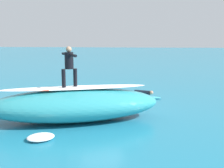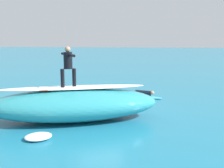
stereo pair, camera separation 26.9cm
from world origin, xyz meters
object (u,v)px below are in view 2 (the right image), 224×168
(surfer_paddling, at_px, (141,93))
(surfboard_riding, at_px, (69,88))
(surfboard_paddling, at_px, (143,97))
(surfer_riding, at_px, (68,63))

(surfer_paddling, bearing_deg, surfboard_riding, -102.56)
(surfboard_riding, height_order, surfboard_paddling, surfboard_riding)
(surfer_riding, relative_size, surfer_paddling, 0.92)
(surfer_riding, bearing_deg, surfboard_riding, 70.96)
(surfboard_paddling, bearing_deg, surfer_paddling, -180.00)
(surfboard_riding, relative_size, surfboard_paddling, 1.14)
(surfboard_paddling, bearing_deg, surfer_riding, -103.92)
(surfboard_riding, relative_size, surfer_paddling, 1.42)
(surfboard_riding, xyz_separation_m, surfer_riding, (0.00, -0.00, 0.89))
(surfboard_riding, xyz_separation_m, surfer_paddling, (-2.57, -4.34, -1.02))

